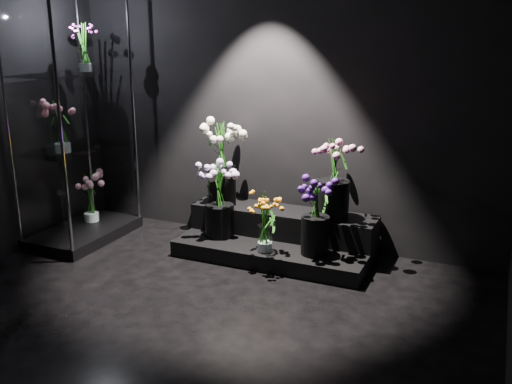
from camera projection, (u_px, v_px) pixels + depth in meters
The scene contains 12 objects.
floor at pixel (162, 341), 3.60m from camera, with size 4.00×4.00×0.00m, color black.
wall_back at pixel (280, 88), 4.97m from camera, with size 4.00×4.00×0.00m, color black.
display_riser at pixel (279, 237), 4.98m from camera, with size 1.65×0.73×0.37m.
display_case at pixel (74, 120), 5.07m from camera, with size 0.61×1.02×2.23m.
bouquet_orange_bells at pixel (265, 222), 4.62m from camera, with size 0.30×0.30×0.49m.
bouquet_lilac at pixel (219, 195), 4.94m from camera, with size 0.42×0.42×0.67m.
bouquet_purple at pixel (316, 212), 4.54m from camera, with size 0.32×0.32×0.63m.
bouquet_cream_roses at pixel (222, 157), 5.10m from camera, with size 0.47×0.47×0.73m.
bouquet_pink_roses at pixel (334, 174), 4.70m from camera, with size 0.50×0.50×0.67m.
bouquet_case_pink at pixel (61, 125), 4.86m from camera, with size 0.31×0.31×0.45m.
bouquet_case_magenta at pixel (84, 47), 5.03m from camera, with size 0.24×0.24×0.42m.
bouquet_case_base_pink at pixel (90, 196), 5.46m from camera, with size 0.37×0.37×0.50m.
Camera 1 is at (1.83, -2.69, 1.91)m, focal length 40.00 mm.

